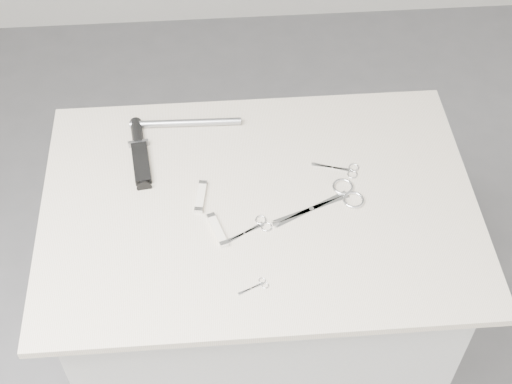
{
  "coord_description": "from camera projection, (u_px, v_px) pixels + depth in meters",
  "views": [
    {
      "loc": [
        -0.09,
        -1.05,
        2.17
      ],
      "look_at": [
        -0.01,
        0.03,
        0.92
      ],
      "focal_mm": 50.0,
      "sensor_mm": 36.0,
      "label": 1
    }
  ],
  "objects": [
    {
      "name": "display_board",
      "position": [
        259.0,
        205.0,
        1.64
      ],
      "size": [
        1.0,
        0.7,
        0.02
      ],
      "primitive_type": "cube",
      "color": "beige",
      "rests_on": "plinth"
    },
    {
      "name": "large_shears",
      "position": [
        335.0,
        199.0,
        1.64
      ],
      "size": [
        0.22,
        0.14,
        0.01
      ],
      "rotation": [
        0.0,
        0.0,
        0.41
      ],
      "color": "silver",
      "rests_on": "display_board"
    },
    {
      "name": "metal_rail",
      "position": [
        186.0,
        123.0,
        1.79
      ],
      "size": [
        0.28,
        0.03,
        0.02
      ],
      "primitive_type": "cylinder",
      "rotation": [
        0.0,
        1.57,
        -0.03
      ],
      "color": "#92949A",
      "rests_on": "display_board"
    },
    {
      "name": "pocket_knife_b",
      "position": [
        217.0,
        230.0,
        1.57
      ],
      "size": [
        0.05,
        0.1,
        0.01
      ],
      "rotation": [
        0.0,
        0.0,
        1.88
      ],
      "color": "silver",
      "rests_on": "display_board"
    },
    {
      "name": "plinth",
      "position": [
        259.0,
        309.0,
        1.99
      ],
      "size": [
        0.9,
        0.6,
        0.9
      ],
      "primitive_type": "cube",
      "color": "#B8B8B6",
      "rests_on": "ground"
    },
    {
      "name": "embroidery_scissors_a",
      "position": [
        255.0,
        228.0,
        1.58
      ],
      "size": [
        0.11,
        0.08,
        0.0
      ],
      "rotation": [
        0.0,
        0.0,
        0.49
      ],
      "color": "silver",
      "rests_on": "display_board"
    },
    {
      "name": "ground",
      "position": [
        258.0,
        382.0,
        2.34
      ],
      "size": [
        4.0,
        4.0,
        0.01
      ],
      "primitive_type": "cube",
      "color": "slate",
      "rests_on": "ground"
    },
    {
      "name": "tiny_scissors",
      "position": [
        257.0,
        286.0,
        1.48
      ],
      "size": [
        0.07,
        0.04,
        0.0
      ],
      "rotation": [
        0.0,
        0.0,
        0.41
      ],
      "color": "silver",
      "rests_on": "display_board"
    },
    {
      "name": "sheathed_knife",
      "position": [
        139.0,
        149.0,
        1.74
      ],
      "size": [
        0.06,
        0.21,
        0.03
      ],
      "rotation": [
        0.0,
        0.0,
        1.69
      ],
      "color": "black",
      "rests_on": "display_board"
    },
    {
      "name": "embroidery_scissors_b",
      "position": [
        344.0,
        169.0,
        1.7
      ],
      "size": [
        0.11,
        0.06,
        0.0
      ],
      "rotation": [
        0.0,
        0.0,
        -0.3
      ],
      "color": "silver",
      "rests_on": "display_board"
    },
    {
      "name": "pocket_knife_a",
      "position": [
        201.0,
        197.0,
        1.64
      ],
      "size": [
        0.03,
        0.09,
        0.01
      ],
      "rotation": [
        0.0,
        0.0,
        1.42
      ],
      "color": "silver",
      "rests_on": "display_board"
    }
  ]
}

